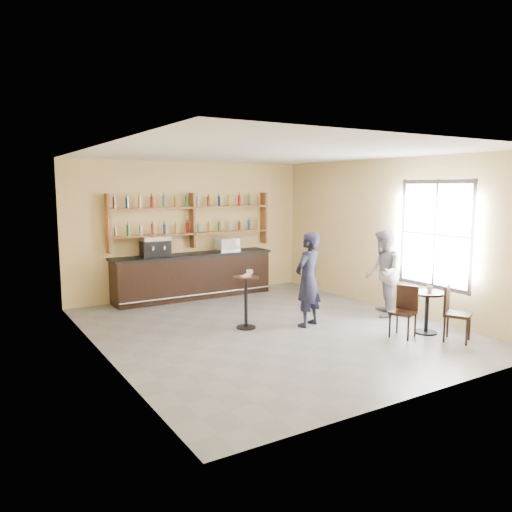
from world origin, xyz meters
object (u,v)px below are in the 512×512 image
bar_counter (193,276)px  patron_second (383,273)px  cafe_table (427,313)px  chair_west (403,312)px  espresso_machine (155,247)px  pastry_case (227,245)px  man_main (308,279)px  chair_south (458,314)px  pedestal_table (246,302)px

bar_counter → patron_second: patron_second is taller
bar_counter → cafe_table: bearing=-64.1°
cafe_table → chair_west: chair_west is taller
espresso_machine → cafe_table: size_ratio=0.84×
pastry_case → patron_second: bearing=-66.2°
espresso_machine → man_main: man_main is taller
patron_second → pastry_case: bearing=-114.1°
chair_west → chair_south: (0.60, -0.65, 0.03)m
bar_counter → pastry_case: bearing=0.0°
espresso_machine → patron_second: bearing=-41.1°
bar_counter → patron_second: bearing=-54.1°
chair_west → bar_counter: bearing=179.6°
pastry_case → patron_second: 3.92m
pedestal_table → patron_second: (2.81, -0.66, 0.39)m
pastry_case → pedestal_table: size_ratio=0.54×
bar_counter → man_main: 3.48m
bar_counter → espresso_machine: (-0.91, 0.00, 0.75)m
man_main → chair_west: man_main is taller
bar_counter → chair_south: bearing=-66.2°
man_main → chair_south: bearing=106.7°
cafe_table → patron_second: patron_second is taller
pastry_case → cafe_table: (1.44, -4.84, -0.83)m
man_main → chair_west: bearing=103.8°
pastry_case → man_main: man_main is taller
man_main → patron_second: (1.74, -0.18, -0.01)m
pastry_case → pedestal_table: 3.19m
espresso_machine → pastry_case: (1.83, 0.00, -0.07)m
pedestal_table → patron_second: 2.91m
bar_counter → chair_west: bearing=-69.4°
chair_west → cafe_table: bearing=63.7°
pastry_case → cafe_table: size_ratio=0.70×
pedestal_table → chair_south: (2.65, -2.56, -0.01)m
man_main → chair_south: 2.65m
chair_south → espresso_machine: bearing=92.1°
bar_counter → pastry_case: size_ratio=7.35×
chair_west → chair_south: bearing=21.6°
bar_counter → cafe_table: (2.36, -4.84, -0.15)m
bar_counter → chair_south: 5.95m
man_main → chair_south: man_main is taller
bar_counter → pastry_case: pastry_case is taller
pastry_case → chair_west: 4.94m
espresso_machine → chair_west: bearing=-56.0°
espresso_machine → chair_south: size_ratio=0.66×
chair_west → patron_second: size_ratio=0.51×
man_main → chair_west: size_ratio=1.99×
cafe_table → chair_south: 0.61m
pedestal_table → chair_south: bearing=-44.0°
bar_counter → espresso_machine: bearing=180.0°
pastry_case → chair_west: bearing=-80.7°
espresso_machine → cafe_table: (3.27, -4.84, -0.90)m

